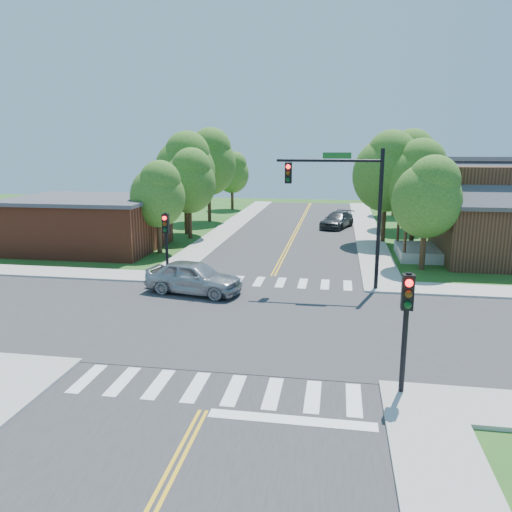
% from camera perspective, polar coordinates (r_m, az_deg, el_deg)
% --- Properties ---
extents(ground, '(100.00, 100.00, 0.00)m').
position_cam_1_polar(ground, '(21.45, -0.70, -7.47)').
color(ground, '#245119').
rests_on(ground, ground).
extents(road_ns, '(10.00, 90.00, 0.04)m').
position_cam_1_polar(road_ns, '(21.45, -0.70, -7.42)').
color(road_ns, '#2D2D30').
rests_on(road_ns, ground).
extents(road_ew, '(90.00, 10.00, 0.04)m').
position_cam_1_polar(road_ew, '(21.45, -0.70, -7.41)').
color(road_ew, '#2D2D30').
rests_on(road_ew, ground).
extents(intersection_patch, '(10.20, 10.20, 0.06)m').
position_cam_1_polar(intersection_patch, '(21.45, -0.70, -7.47)').
color(intersection_patch, '#2D2D30').
rests_on(intersection_patch, ground).
extents(sidewalk_nw, '(40.00, 40.00, 0.14)m').
position_cam_1_polar(sidewalk_nw, '(41.23, -18.81, 1.70)').
color(sidewalk_nw, '#9E9B93').
rests_on(sidewalk_nw, ground).
extents(crosswalk_north, '(8.85, 2.00, 0.01)m').
position_cam_1_polar(crosswalk_north, '(27.28, 1.58, -2.98)').
color(crosswalk_north, white).
rests_on(crosswalk_north, ground).
extents(crosswalk_south, '(8.85, 2.00, 0.01)m').
position_cam_1_polar(crosswalk_south, '(15.87, -4.75, -14.86)').
color(crosswalk_south, white).
rests_on(crosswalk_south, ground).
extents(centerline, '(0.30, 90.00, 0.01)m').
position_cam_1_polar(centerline, '(21.44, -0.70, -7.36)').
color(centerline, gold).
rests_on(centerline, ground).
extents(stop_bar, '(4.60, 0.45, 0.09)m').
position_cam_1_polar(stop_bar, '(14.31, 4.09, -18.34)').
color(stop_bar, white).
rests_on(stop_bar, ground).
extents(signal_mast_ne, '(5.30, 0.42, 7.20)m').
position_cam_1_polar(signal_mast_ne, '(25.56, 10.24, 6.75)').
color(signal_mast_ne, black).
rests_on(signal_mast_ne, ground).
extents(signal_pole_se, '(0.34, 0.42, 3.80)m').
position_cam_1_polar(signal_pole_se, '(15.11, 16.82, -6.05)').
color(signal_pole_se, black).
rests_on(signal_pole_se, ground).
extents(signal_pole_nw, '(0.34, 0.42, 3.80)m').
position_cam_1_polar(signal_pole_nw, '(27.42, -10.25, 2.51)').
color(signal_pole_nw, black).
rests_on(signal_pole_nw, ground).
extents(building_nw, '(10.40, 8.40, 3.73)m').
position_cam_1_polar(building_nw, '(37.90, -18.68, 3.59)').
color(building_nw, brown).
rests_on(building_nw, ground).
extents(tree_e_a, '(4.02, 3.82, 6.84)m').
position_cam_1_polar(tree_e_a, '(31.05, 19.10, 6.56)').
color(tree_e_a, '#382314').
rests_on(tree_e_a, ground).
extents(tree_e_b, '(4.64, 4.41, 7.88)m').
position_cam_1_polar(tree_e_b, '(38.03, 17.92, 8.65)').
color(tree_e_b, '#382314').
rests_on(tree_e_b, ground).
extents(tree_e_c, '(5.17, 4.91, 8.78)m').
position_cam_1_polar(tree_e_c, '(46.17, 17.00, 10.03)').
color(tree_e_c, '#382314').
rests_on(tree_e_c, ground).
extents(tree_e_d, '(4.40, 4.18, 7.49)m').
position_cam_1_polar(tree_e_d, '(54.93, 15.76, 9.52)').
color(tree_e_d, '#382314').
rests_on(tree_e_d, ground).
extents(tree_w_a, '(3.76, 3.57, 6.40)m').
position_cam_1_polar(tree_w_a, '(34.78, -11.10, 7.10)').
color(tree_w_a, '#382314').
rests_on(tree_w_a, ground).
extents(tree_w_b, '(5.02, 4.76, 8.53)m').
position_cam_1_polar(tree_w_b, '(42.11, -8.06, 10.02)').
color(tree_w_b, '#382314').
rests_on(tree_w_b, ground).
extents(tree_w_c, '(5.32, 5.06, 9.05)m').
position_cam_1_polar(tree_w_c, '(49.05, -5.38, 10.83)').
color(tree_w_c, '#382314').
rests_on(tree_w_c, ground).
extents(tree_w_d, '(3.93, 3.73, 6.68)m').
position_cam_1_polar(tree_w_d, '(58.52, -2.69, 9.61)').
color(tree_w_d, '#382314').
rests_on(tree_w_d, ground).
extents(tree_house, '(5.00, 4.75, 8.50)m').
position_cam_1_polar(tree_house, '(38.90, 14.82, 9.51)').
color(tree_house, '#382314').
rests_on(tree_house, ground).
extents(tree_bldg, '(4.24, 4.03, 7.21)m').
position_cam_1_polar(tree_bldg, '(40.01, -7.60, 8.66)').
color(tree_bldg, '#382314').
rests_on(tree_bldg, ground).
extents(car_silver, '(3.87, 5.68, 1.68)m').
position_cam_1_polar(car_silver, '(25.24, -7.14, -2.50)').
color(car_silver, '#9FA1A5').
rests_on(car_silver, ground).
extents(car_dgrey, '(4.98, 6.09, 1.41)m').
position_cam_1_polar(car_dgrey, '(45.79, 9.25, 4.04)').
color(car_dgrey, '#2D2F32').
rests_on(car_dgrey, ground).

